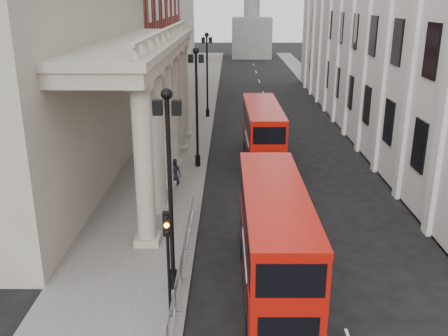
{
  "coord_description": "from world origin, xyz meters",
  "views": [
    {
      "loc": [
        1.72,
        -14.0,
        11.48
      ],
      "look_at": [
        1.38,
        12.41,
        2.53
      ],
      "focal_mm": 40.0,
      "sensor_mm": 36.0,
      "label": 1
    }
  ],
  "objects_px": {
    "bus_far": "(262,133)",
    "lamp_post_mid": "(197,100)",
    "lamp_post_south": "(170,179)",
    "pedestrian_c": "(174,172)",
    "pedestrian_b": "(146,151)",
    "traffic_light": "(168,246)",
    "pedestrian_a": "(162,164)",
    "bus_near": "(274,239)",
    "lamp_post_north": "(207,69)"
  },
  "relations": [
    {
      "from": "lamp_post_mid",
      "to": "pedestrian_b",
      "type": "xyz_separation_m",
      "value": [
        -3.82,
        0.58,
        -3.85
      ]
    },
    {
      "from": "traffic_light",
      "to": "bus_near",
      "type": "bearing_deg",
      "value": 28.85
    },
    {
      "from": "lamp_post_south",
      "to": "pedestrian_b",
      "type": "distance_m",
      "value": 17.44
    },
    {
      "from": "bus_far",
      "to": "pedestrian_a",
      "type": "bearing_deg",
      "value": -155.5
    },
    {
      "from": "lamp_post_south",
      "to": "traffic_light",
      "type": "relative_size",
      "value": 1.93
    },
    {
      "from": "bus_far",
      "to": "traffic_light",
      "type": "bearing_deg",
      "value": -104.68
    },
    {
      "from": "lamp_post_south",
      "to": "bus_far",
      "type": "bearing_deg",
      "value": 74.85
    },
    {
      "from": "bus_near",
      "to": "pedestrian_a",
      "type": "height_order",
      "value": "bus_near"
    },
    {
      "from": "lamp_post_north",
      "to": "pedestrian_c",
      "type": "bearing_deg",
      "value": -93.61
    },
    {
      "from": "lamp_post_north",
      "to": "pedestrian_c",
      "type": "relative_size",
      "value": 4.63
    },
    {
      "from": "bus_far",
      "to": "pedestrian_c",
      "type": "xyz_separation_m",
      "value": [
        -5.93,
        -5.2,
        -1.23
      ]
    },
    {
      "from": "lamp_post_mid",
      "to": "bus_near",
      "type": "distance_m",
      "value": 16.54
    },
    {
      "from": "lamp_post_south",
      "to": "pedestrian_c",
      "type": "relative_size",
      "value": 4.63
    },
    {
      "from": "lamp_post_north",
      "to": "bus_far",
      "type": "xyz_separation_m",
      "value": [
        4.67,
        -14.76,
        -2.67
      ]
    },
    {
      "from": "traffic_light",
      "to": "pedestrian_c",
      "type": "distance_m",
      "value": 14.28
    },
    {
      "from": "lamp_post_mid",
      "to": "lamp_post_north",
      "type": "relative_size",
      "value": 1.0
    },
    {
      "from": "pedestrian_b",
      "to": "pedestrian_c",
      "type": "bearing_deg",
      "value": 101.9
    },
    {
      "from": "lamp_post_north",
      "to": "pedestrian_b",
      "type": "bearing_deg",
      "value": -103.92
    },
    {
      "from": "lamp_post_south",
      "to": "bus_near",
      "type": "xyz_separation_m",
      "value": [
        4.11,
        0.19,
        -2.61
      ]
    },
    {
      "from": "lamp_post_north",
      "to": "traffic_light",
      "type": "relative_size",
      "value": 1.93
    },
    {
      "from": "bus_near",
      "to": "pedestrian_a",
      "type": "relative_size",
      "value": 6.04
    },
    {
      "from": "lamp_post_mid",
      "to": "bus_far",
      "type": "distance_m",
      "value": 5.52
    },
    {
      "from": "lamp_post_mid",
      "to": "pedestrian_a",
      "type": "relative_size",
      "value": 4.91
    },
    {
      "from": "lamp_post_south",
      "to": "lamp_post_north",
      "type": "height_order",
      "value": "same"
    },
    {
      "from": "lamp_post_mid",
      "to": "pedestrian_a",
      "type": "height_order",
      "value": "lamp_post_mid"
    },
    {
      "from": "lamp_post_mid",
      "to": "bus_far",
      "type": "height_order",
      "value": "lamp_post_mid"
    },
    {
      "from": "lamp_post_mid",
      "to": "bus_near",
      "type": "bearing_deg",
      "value": -75.44
    },
    {
      "from": "lamp_post_north",
      "to": "bus_far",
      "type": "bearing_deg",
      "value": -72.44
    },
    {
      "from": "lamp_post_north",
      "to": "pedestrian_c",
      "type": "xyz_separation_m",
      "value": [
        -1.26,
        -19.96,
        -3.89
      ]
    },
    {
      "from": "traffic_light",
      "to": "pedestrian_c",
      "type": "height_order",
      "value": "traffic_light"
    },
    {
      "from": "bus_near",
      "to": "pedestrian_c",
      "type": "distance_m",
      "value": 13.07
    },
    {
      "from": "pedestrian_b",
      "to": "pedestrian_c",
      "type": "relative_size",
      "value": 1.05
    },
    {
      "from": "bus_far",
      "to": "lamp_post_mid",
      "type": "bearing_deg",
      "value": -166.46
    },
    {
      "from": "bus_near",
      "to": "pedestrian_a",
      "type": "bearing_deg",
      "value": 114.43
    },
    {
      "from": "lamp_post_mid",
      "to": "pedestrian_c",
      "type": "height_order",
      "value": "lamp_post_mid"
    },
    {
      "from": "pedestrian_a",
      "to": "pedestrian_b",
      "type": "bearing_deg",
      "value": 101.27
    },
    {
      "from": "pedestrian_a",
      "to": "lamp_post_mid",
      "type": "bearing_deg",
      "value": 24.84
    },
    {
      "from": "lamp_post_south",
      "to": "pedestrian_b",
      "type": "bearing_deg",
      "value": 102.98
    },
    {
      "from": "pedestrian_a",
      "to": "lamp_post_north",
      "type": "bearing_deg",
      "value": 64.76
    },
    {
      "from": "traffic_light",
      "to": "pedestrian_a",
      "type": "bearing_deg",
      "value": 98.6
    },
    {
      "from": "bus_near",
      "to": "pedestrian_b",
      "type": "bearing_deg",
      "value": 115.14
    },
    {
      "from": "bus_far",
      "to": "pedestrian_b",
      "type": "relative_size",
      "value": 5.31
    },
    {
      "from": "bus_near",
      "to": "bus_far",
      "type": "xyz_separation_m",
      "value": [
        0.56,
        17.05,
        -0.06
      ]
    },
    {
      "from": "traffic_light",
      "to": "pedestrian_a",
      "type": "distance_m",
      "value": 16.21
    },
    {
      "from": "traffic_light",
      "to": "bus_far",
      "type": "xyz_separation_m",
      "value": [
        4.57,
        19.26,
        -0.86
      ]
    },
    {
      "from": "traffic_light",
      "to": "bus_far",
      "type": "relative_size",
      "value": 0.43
    },
    {
      "from": "pedestrian_b",
      "to": "lamp_post_north",
      "type": "bearing_deg",
      "value": -121.48
    },
    {
      "from": "pedestrian_b",
      "to": "bus_far",
      "type": "bearing_deg",
      "value": 166.91
    },
    {
      "from": "pedestrian_b",
      "to": "pedestrian_c",
      "type": "xyz_separation_m",
      "value": [
        2.56,
        -4.54,
        -0.04
      ]
    },
    {
      "from": "bus_near",
      "to": "pedestrian_b",
      "type": "height_order",
      "value": "bus_near"
    }
  ]
}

